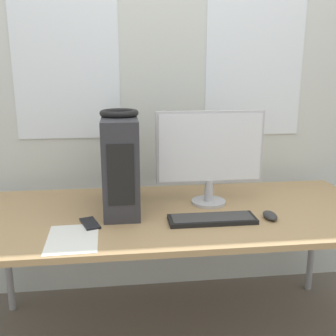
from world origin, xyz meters
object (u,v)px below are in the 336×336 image
(monitor_main, at_px, (210,153))
(mouse, at_px, (270,215))
(cell_phone, at_px, (90,223))
(pc_tower, at_px, (121,163))
(headphones, at_px, (119,113))
(keyboard, at_px, (212,219))

(monitor_main, height_order, mouse, monitor_main)
(monitor_main, xyz_separation_m, cell_phone, (-0.60, -0.21, -0.27))
(pc_tower, bearing_deg, mouse, -19.53)
(mouse, height_order, cell_phone, mouse)
(headphones, distance_m, keyboard, 0.67)
(pc_tower, relative_size, headphones, 2.48)
(keyboard, bearing_deg, monitor_main, 81.21)
(monitor_main, distance_m, mouse, 0.43)
(headphones, bearing_deg, cell_phone, -124.20)
(headphones, distance_m, cell_phone, 0.54)
(cell_phone, bearing_deg, headphones, 37.25)
(headphones, height_order, mouse, headphones)
(keyboard, bearing_deg, mouse, 0.04)
(headphones, xyz_separation_m, monitor_main, (0.45, -0.00, -0.21))
(cell_phone, bearing_deg, monitor_main, 1.12)
(mouse, distance_m, cell_phone, 0.84)
(headphones, relative_size, cell_phone, 1.20)
(monitor_main, height_order, cell_phone, monitor_main)
(pc_tower, height_order, monitor_main, monitor_main)
(pc_tower, height_order, headphones, headphones)
(pc_tower, height_order, mouse, pc_tower)
(headphones, height_order, keyboard, headphones)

